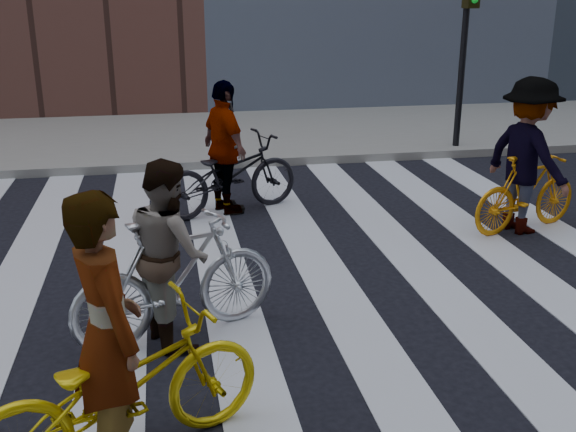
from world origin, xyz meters
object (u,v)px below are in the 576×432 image
object	(u,v)px
bike_yellow_left	(121,390)
rider_rear	(225,148)
rider_left	(107,333)
rider_right	(527,156)
traffic_signal	(467,31)
bike_dark_rear	(229,175)
rider_mid	(169,252)
bike_silver_mid	(176,278)
bike_yellow_right	(527,193)

from	to	relation	value
bike_yellow_left	rider_rear	size ratio (longest dim) A/B	1.07
rider_left	rider_right	size ratio (longest dim) A/B	0.95
rider_rear	traffic_signal	bearing A→B (deg)	-80.55
bike_dark_rear	rider_rear	xyz separation A→B (m)	(-0.05, 0.00, 0.38)
rider_rear	bike_dark_rear	bearing A→B (deg)	-110.92
rider_right	rider_rear	bearing A→B (deg)	52.18
rider_left	rider_rear	distance (m)	5.27
bike_dark_rear	rider_right	xyz separation A→B (m)	(3.64, -1.45, 0.44)
rider_mid	rider_right	distance (m)	4.97
rider_mid	rider_right	world-z (taller)	rider_right
bike_silver_mid	bike_dark_rear	bearing A→B (deg)	-32.60
bike_silver_mid	rider_left	size ratio (longest dim) A/B	1.02
traffic_signal	rider_left	world-z (taller)	traffic_signal
rider_left	traffic_signal	bearing A→B (deg)	-59.71
rider_rear	bike_yellow_right	bearing A→B (deg)	-132.13
rider_mid	rider_rear	xyz separation A→B (m)	(0.84, 3.50, 0.10)
rider_right	rider_rear	size ratio (longest dim) A/B	1.07
traffic_signal	bike_dark_rear	distance (m)	5.67
bike_yellow_left	rider_left	bearing A→B (deg)	67.34
rider_left	bike_silver_mid	bearing A→B (deg)	-38.47
traffic_signal	bike_yellow_left	xyz separation A→B (m)	(-5.89, -7.87, -1.76)
traffic_signal	bike_silver_mid	xyz separation A→B (m)	(-5.48, -6.25, -1.71)
traffic_signal	bike_yellow_left	world-z (taller)	traffic_signal
bike_silver_mid	bike_dark_rear	distance (m)	3.60
rider_mid	bike_yellow_left	bearing A→B (deg)	148.37
bike_dark_rear	rider_mid	xyz separation A→B (m)	(-0.89, -3.50, 0.28)
bike_yellow_right	rider_rear	world-z (taller)	rider_rear
bike_yellow_left	traffic_signal	bearing A→B (deg)	-59.48
bike_yellow_left	rider_right	bearing A→B (deg)	-75.73
bike_yellow_left	rider_mid	xyz separation A→B (m)	(0.36, 1.62, 0.31)
bike_silver_mid	rider_rear	distance (m)	3.60
rider_right	bike_yellow_right	bearing A→B (deg)	-106.34
bike_silver_mid	rider_left	world-z (taller)	rider_left
rider_left	bike_yellow_left	bearing A→B (deg)	-112.66
bike_dark_rear	rider_left	xyz separation A→B (m)	(-1.30, -5.12, 0.39)
traffic_signal	rider_right	distance (m)	4.51
bike_yellow_left	rider_right	xyz separation A→B (m)	(4.88, 3.67, 0.47)
bike_silver_mid	traffic_signal	bearing A→B (deg)	-60.41
bike_silver_mid	bike_yellow_right	xyz separation A→B (m)	(4.52, 2.05, -0.06)
rider_mid	rider_rear	distance (m)	3.60
rider_right	rider_rear	xyz separation A→B (m)	(-3.69, 1.45, -0.06)
bike_yellow_left	rider_rear	distance (m)	5.27
bike_dark_rear	bike_yellow_right	bearing A→B (deg)	-132.39
bike_silver_mid	rider_right	xyz separation A→B (m)	(4.47, 2.05, 0.42)
rider_right	rider_rear	world-z (taller)	rider_right
bike_yellow_right	bike_dark_rear	world-z (taller)	bike_dark_rear
traffic_signal	rider_rear	xyz separation A→B (m)	(-4.70, -2.75, -1.35)
traffic_signal	bike_dark_rear	world-z (taller)	traffic_signal
bike_silver_mid	rider_mid	xyz separation A→B (m)	(-0.05, 0.00, 0.25)
bike_yellow_right	bike_silver_mid	bearing A→B (deg)	98.05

